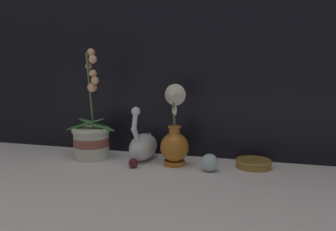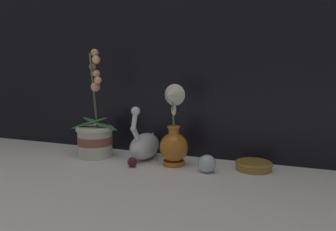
# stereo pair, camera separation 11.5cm
# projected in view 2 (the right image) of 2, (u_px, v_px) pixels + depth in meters

# --- Properties ---
(ground_plane) EXTENTS (2.80, 2.80, 0.00)m
(ground_plane) POSITION_uv_depth(u_px,v_px,m) (155.00, 173.00, 1.14)
(ground_plane) COLOR white
(window_backdrop) EXTENTS (2.80, 0.03, 1.20)m
(window_backdrop) POSITION_uv_depth(u_px,v_px,m) (182.00, 9.00, 1.31)
(window_backdrop) COLOR black
(window_backdrop) RESTS_ON ground_plane
(orchid_potted_plant) EXTENTS (0.21, 0.15, 0.44)m
(orchid_potted_plant) POSITION_uv_depth(u_px,v_px,m) (95.00, 136.00, 1.35)
(orchid_potted_plant) COLOR beige
(orchid_potted_plant) RESTS_ON ground_plane
(swan_figurine) EXTENTS (0.10, 0.21, 0.22)m
(swan_figurine) POSITION_uv_depth(u_px,v_px,m) (145.00, 145.00, 1.31)
(swan_figurine) COLOR silver
(swan_figurine) RESTS_ON ground_plane
(blue_vase) EXTENTS (0.11, 0.12, 0.31)m
(blue_vase) POSITION_uv_depth(u_px,v_px,m) (173.00, 136.00, 1.21)
(blue_vase) COLOR #B26B23
(blue_vase) RESTS_ON ground_plane
(glass_sphere) EXTENTS (0.06, 0.06, 0.06)m
(glass_sphere) POSITION_uv_depth(u_px,v_px,m) (207.00, 164.00, 1.14)
(glass_sphere) COLOR silver
(glass_sphere) RESTS_ON ground_plane
(amber_dish) EXTENTS (0.13, 0.13, 0.03)m
(amber_dish) POSITION_uv_depth(u_px,v_px,m) (254.00, 165.00, 1.17)
(amber_dish) COLOR olive
(amber_dish) RESTS_ON ground_plane
(glass_bauble) EXTENTS (0.04, 0.04, 0.04)m
(glass_bauble) POSITION_uv_depth(u_px,v_px,m) (132.00, 162.00, 1.21)
(glass_bauble) COLOR #4C191E
(glass_bauble) RESTS_ON ground_plane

